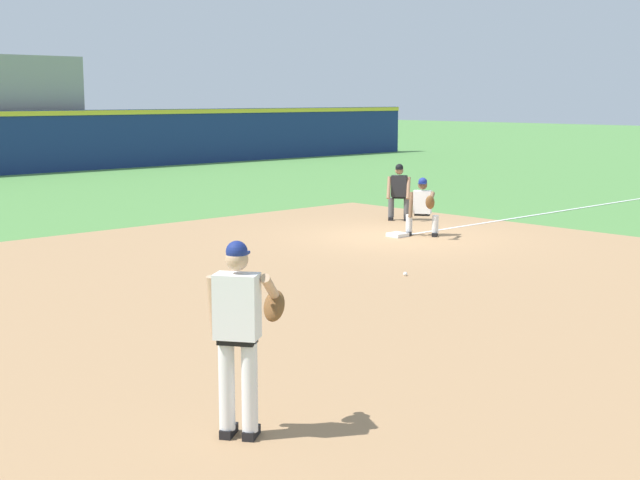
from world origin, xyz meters
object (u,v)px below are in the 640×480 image
(pitcher, at_px, (240,327))
(first_base_bag, at_px, (397,235))
(baseball, at_px, (405,274))
(first_baseman, at_px, (423,204))
(umpire, at_px, (399,190))

(pitcher, bearing_deg, first_base_bag, 35.46)
(first_base_bag, bearing_deg, baseball, -136.02)
(first_base_bag, distance_m, first_baseman, 0.90)
(first_base_bag, height_order, first_baseman, first_baseman)
(umpire, bearing_deg, baseball, -136.94)
(first_base_bag, xyz_separation_m, baseball, (-3.25, -3.13, -0.01))
(first_base_bag, height_order, pitcher, pitcher)
(first_base_bag, bearing_deg, umpire, 41.55)
(baseball, relative_size, pitcher, 0.04)
(first_base_bag, distance_m, pitcher, 12.38)
(first_baseman, height_order, umpire, umpire)
(pitcher, height_order, first_baseman, pitcher)
(first_baseman, bearing_deg, pitcher, -147.05)
(first_baseman, bearing_deg, umpire, 53.75)
(first_base_bag, distance_m, umpire, 2.85)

